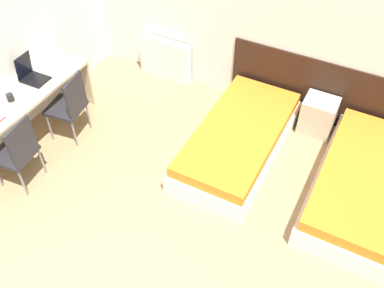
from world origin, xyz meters
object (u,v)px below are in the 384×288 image
Objects in this scene: bed_near_window at (238,140)px; chair_near_laptop at (69,104)px; bed_near_door at (362,184)px; chair_near_notebook at (17,151)px; nightstand at (318,115)px; laptop at (31,75)px.

bed_near_window is 2.09m from chair_near_laptop.
chair_near_notebook is at bearing -155.21° from bed_near_door.
nightstand is at bearing 47.86° from bed_near_window.
bed_near_window and bed_near_door have the same top height.
chair_near_laptop reaches higher than bed_near_door.
bed_near_window is 1.00× the size of bed_near_door.
chair_near_laptop is 2.88× the size of laptop.
chair_near_notebook is (-2.68, -2.39, 0.27)m from nightstand.
nightstand reaches higher than bed_near_window.
chair_near_laptop is 1.00× the size of chair_near_notebook.
chair_near_laptop is at bearing -150.46° from nightstand.
bed_near_window is 1.48m from bed_near_door.
nightstand is 3.56m from laptop.
chair_near_laptop is 0.56m from laptop.
chair_near_laptop is at bearing 1.34° from laptop.
chair_near_notebook is at bearing -62.22° from laptop.
bed_near_window is at bearing -132.14° from nightstand.
laptop is at bearing 174.77° from chair_near_laptop.
bed_near_window is 4.07× the size of nightstand.
chair_near_notebook is at bearing -140.89° from bed_near_window.
bed_near_door is 2.16× the size of chair_near_notebook.
bed_near_window is 2.16× the size of chair_near_notebook.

